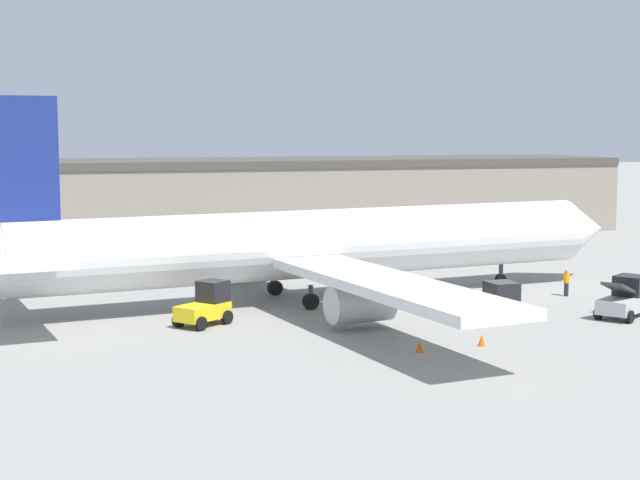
# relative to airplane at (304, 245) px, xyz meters

# --- Properties ---
(ground_plane) EXTENTS (400.00, 400.00, 0.00)m
(ground_plane) POSITION_rel_airplane_xyz_m (1.00, 0.14, -3.28)
(ground_plane) COLOR gray
(terminal_building) EXTENTS (68.56, 13.48, 7.18)m
(terminal_building) POSITION_rel_airplane_xyz_m (6.14, 35.63, 0.32)
(terminal_building) COLOR gray
(terminal_building) RESTS_ON ground_plane
(airplane) EXTENTS (43.35, 41.27, 11.65)m
(airplane) POSITION_rel_airplane_xyz_m (0.00, 0.00, 0.00)
(airplane) COLOR silver
(airplane) RESTS_ON ground_plane
(ground_crew_worker) EXTENTS (0.36, 0.36, 1.65)m
(ground_crew_worker) POSITION_rel_airplane_xyz_m (15.52, -2.97, -2.40)
(ground_crew_worker) COLOR #1E2338
(ground_crew_worker) RESTS_ON ground_plane
(baggage_tug) EXTENTS (3.31, 2.13, 1.98)m
(baggage_tug) POSITION_rel_airplane_xyz_m (7.83, -8.24, -2.35)
(baggage_tug) COLOR beige
(baggage_tug) RESTS_ON ground_plane
(belt_loader_truck) EXTENTS (3.88, 3.40, 2.15)m
(belt_loader_truck) POSITION_rel_airplane_xyz_m (15.02, -9.66, -2.26)
(belt_loader_truck) COLOR #B2B2B7
(belt_loader_truck) RESTS_ON ground_plane
(pushback_tug) EXTENTS (3.24, 3.07, 2.22)m
(pushback_tug) POSITION_rel_airplane_xyz_m (-6.74, -5.19, -2.27)
(pushback_tug) COLOR yellow
(pushback_tug) RESTS_ON ground_plane
(safety_cone_near) EXTENTS (0.36, 0.36, 0.55)m
(safety_cone_near) POSITION_rel_airplane_xyz_m (1.27, -14.15, -3.00)
(safety_cone_near) COLOR #EF590F
(safety_cone_near) RESTS_ON ground_plane
(safety_cone_far) EXTENTS (0.36, 0.36, 0.55)m
(safety_cone_far) POSITION_rel_airplane_xyz_m (4.52, -13.82, -3.00)
(safety_cone_far) COLOR #EF590F
(safety_cone_far) RESTS_ON ground_plane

